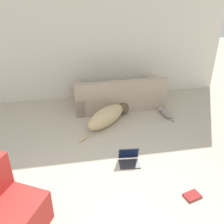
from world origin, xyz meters
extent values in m
cube|color=silver|center=(0.00, 3.97, 1.23)|extent=(6.81, 0.06, 2.46)
cube|color=tan|center=(0.69, 3.33, 0.19)|extent=(2.05, 0.95, 0.39)
cube|color=tan|center=(0.71, 2.96, 0.56)|extent=(2.02, 0.21, 0.35)
cube|color=tan|center=(1.60, 3.37, 0.26)|extent=(0.23, 0.88, 0.53)
cube|color=tan|center=(-0.22, 3.30, 0.26)|extent=(0.23, 0.88, 0.53)
ellipsoid|color=tan|center=(0.28, 2.48, 0.18)|extent=(1.02, 0.98, 0.37)
sphere|color=brown|center=(0.72, 2.89, 0.13)|extent=(0.37, 0.37, 0.26)
cylinder|color=tan|center=(-0.20, 2.04, 0.02)|extent=(0.22, 0.21, 0.04)
ellipsoid|color=gray|center=(1.61, 2.59, 0.07)|extent=(0.25, 0.41, 0.14)
sphere|color=#A89E93|center=(1.56, 2.81, 0.06)|extent=(0.14, 0.14, 0.12)
cylinder|color=gray|center=(1.67, 2.36, 0.01)|extent=(0.04, 0.10, 0.02)
cube|color=#2D2D33|center=(0.45, 1.18, 0.01)|extent=(0.35, 0.25, 0.02)
cube|color=#2D2D33|center=(0.46, 1.32, 0.12)|extent=(0.33, 0.10, 0.22)
cube|color=#0F1938|center=(0.46, 1.31, 0.12)|extent=(0.30, 0.08, 0.19)
cube|color=maroon|center=(1.13, 0.38, 0.01)|extent=(0.26, 0.21, 0.02)
cube|color=#B72D28|center=(-1.13, 0.28, 0.22)|extent=(0.82, 0.82, 0.43)
camera|label=1|loc=(-0.39, -1.85, 2.62)|focal=40.00mm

